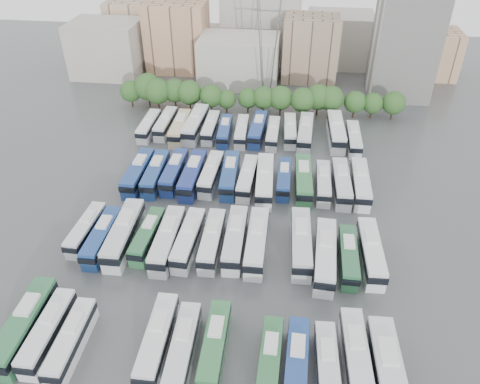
# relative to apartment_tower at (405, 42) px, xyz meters

# --- Properties ---
(ground) EXTENTS (220.00, 220.00, 0.00)m
(ground) POSITION_rel_apartment_tower_xyz_m (-34.00, -58.00, -13.00)
(ground) COLOR #424447
(ground) RESTS_ON ground
(tree_line) EXTENTS (65.46, 7.63, 8.07)m
(tree_line) POSITION_rel_apartment_tower_xyz_m (-35.64, -15.86, -8.78)
(tree_line) COLOR black
(tree_line) RESTS_ON ground
(city_buildings) EXTENTS (102.00, 35.00, 20.00)m
(city_buildings) POSITION_rel_apartment_tower_xyz_m (-41.46, 13.86, -5.13)
(city_buildings) COLOR #9E998E
(city_buildings) RESTS_ON ground
(apartment_tower) EXTENTS (14.00, 14.00, 26.00)m
(apartment_tower) POSITION_rel_apartment_tower_xyz_m (0.00, 0.00, 0.00)
(apartment_tower) COLOR silver
(apartment_tower) RESTS_ON ground
(electricity_pylon) EXTENTS (9.00, 6.91, 33.83)m
(electricity_pylon) POSITION_rel_apartment_tower_xyz_m (-32.00, -8.00, 5.66)
(electricity_pylon) COLOR slate
(electricity_pylon) RESTS_ON ground
(bus_r0_s0) EXTENTS (3.12, 13.21, 4.13)m
(bus_r0_s0) POSITION_rel_apartment_tower_xyz_m (-55.31, -82.03, -10.97)
(bus_r0_s0) COLOR #2E6C42
(bus_r0_s0) RESTS_ON ground
(bus_r0_s1) EXTENTS (2.53, 11.51, 3.61)m
(bus_r0_s1) POSITION_rel_apartment_tower_xyz_m (-52.23, -82.37, -11.23)
(bus_r0_s1) COLOR silver
(bus_r0_s1) RESTS_ON ground
(bus_r0_s2) EXTENTS (2.57, 11.08, 3.47)m
(bus_r0_s2) POSITION_rel_apartment_tower_xyz_m (-48.99, -83.20, -11.30)
(bus_r0_s2) COLOR silver
(bus_r0_s2) RESTS_ON ground
(bus_r0_s5) EXTENTS (2.84, 12.07, 3.77)m
(bus_r0_s5) POSITION_rel_apartment_tower_xyz_m (-38.91, -81.89, -11.15)
(bus_r0_s5) COLOR silver
(bus_r0_s5) RESTS_ON ground
(bus_r0_s6) EXTENTS (2.83, 11.62, 3.63)m
(bus_r0_s6) POSITION_rel_apartment_tower_xyz_m (-35.71, -82.64, -11.22)
(bus_r0_s6) COLOR silver
(bus_r0_s6) RESTS_ON ground
(bus_r0_s7) EXTENTS (2.65, 11.50, 3.60)m
(bus_r0_s7) POSITION_rel_apartment_tower_xyz_m (-32.13, -81.80, -11.23)
(bus_r0_s7) COLOR #317240
(bus_r0_s7) RESTS_ON ground
(bus_r0_s9) EXTENTS (2.60, 11.01, 3.44)m
(bus_r0_s9) POSITION_rel_apartment_tower_xyz_m (-25.64, -83.11, -11.31)
(bus_r0_s9) COLOR #2D693D
(bus_r0_s9) RESTS_ON ground
(bus_r0_s10) EXTENTS (2.83, 11.52, 3.59)m
(bus_r0_s10) POSITION_rel_apartment_tower_xyz_m (-22.65, -83.20, -11.24)
(bus_r0_s10) COLOR navy
(bus_r0_s10) RESTS_ON ground
(bus_r0_s11) EXTENTS (2.88, 11.05, 3.44)m
(bus_r0_s11) POSITION_rel_apartment_tower_xyz_m (-19.24, -83.10, -11.31)
(bus_r0_s11) COLOR silver
(bus_r0_s11) RESTS_ON ground
(bus_r0_s12) EXTENTS (3.24, 12.20, 3.79)m
(bus_r0_s12) POSITION_rel_apartment_tower_xyz_m (-16.01, -81.43, -11.14)
(bus_r0_s12) COLOR silver
(bus_r0_s12) RESTS_ON ground
(bus_r0_s13) EXTENTS (3.56, 13.69, 4.26)m
(bus_r0_s13) POSITION_rel_apartment_tower_xyz_m (-12.75, -83.44, -10.91)
(bus_r0_s13) COLOR silver
(bus_r0_s13) RESTS_ON ground
(bus_r1_s0) EXTENTS (2.81, 10.95, 3.41)m
(bus_r1_s0) POSITION_rel_apartment_tower_xyz_m (-55.30, -63.34, -11.33)
(bus_r1_s0) COLOR silver
(bus_r1_s0) RESTS_ON ground
(bus_r1_s1) EXTENTS (2.56, 11.71, 3.67)m
(bus_r1_s1) POSITION_rel_apartment_tower_xyz_m (-52.12, -64.89, -11.20)
(bus_r1_s1) COLOR navy
(bus_r1_s1) RESTS_ON ground
(bus_r1_s2) EXTENTS (3.30, 13.63, 4.25)m
(bus_r1_s2) POSITION_rel_apartment_tower_xyz_m (-48.99, -64.09, -10.91)
(bus_r1_s2) COLOR silver
(bus_r1_s2) RESTS_ON ground
(bus_r1_s3) EXTENTS (2.92, 11.16, 3.47)m
(bus_r1_s3) POSITION_rel_apartment_tower_xyz_m (-45.49, -63.65, -11.30)
(bus_r1_s3) COLOR #2C673D
(bus_r1_s3) RESTS_ON ground
(bus_r1_s4) EXTENTS (2.85, 12.82, 4.02)m
(bus_r1_s4) POSITION_rel_apartment_tower_xyz_m (-42.20, -64.49, -11.03)
(bus_r1_s4) COLOR silver
(bus_r1_s4) RESTS_ON ground
(bus_r1_s5) EXTENTS (3.06, 12.12, 3.78)m
(bus_r1_s5) POSITION_rel_apartment_tower_xyz_m (-39.17, -63.92, -11.15)
(bus_r1_s5) COLOR white
(bus_r1_s5) RESTS_ON ground
(bus_r1_s6) EXTENTS (2.77, 11.95, 3.74)m
(bus_r1_s6) POSITION_rel_apartment_tower_xyz_m (-35.66, -63.63, -11.16)
(bus_r1_s6) COLOR silver
(bus_r1_s6) RESTS_ON ground
(bus_r1_s7) EXTENTS (3.03, 12.66, 3.95)m
(bus_r1_s7) POSITION_rel_apartment_tower_xyz_m (-32.29, -62.97, -11.06)
(bus_r1_s7) COLOR silver
(bus_r1_s7) RESTS_ON ground
(bus_r1_s8) EXTENTS (2.93, 12.94, 4.05)m
(bus_r1_s8) POSITION_rel_apartment_tower_xyz_m (-29.03, -63.31, -11.01)
(bus_r1_s8) COLOR silver
(bus_r1_s8) RESTS_ON ground
(bus_r1_s10) EXTENTS (3.43, 13.28, 4.13)m
(bus_r1_s10) POSITION_rel_apartment_tower_xyz_m (-22.56, -62.72, -10.97)
(bus_r1_s10) COLOR silver
(bus_r1_s10) RESTS_ON ground
(bus_r1_s11) EXTENTS (3.42, 13.33, 4.15)m
(bus_r1_s11) POSITION_rel_apartment_tower_xyz_m (-19.11, -65.04, -10.96)
(bus_r1_s11) COLOR silver
(bus_r1_s11) RESTS_ON ground
(bus_r1_s12) EXTENTS (2.49, 11.24, 3.52)m
(bus_r1_s12) POSITION_rel_apartment_tower_xyz_m (-15.79, -64.50, -11.27)
(bus_r1_s12) COLOR #2A633E
(bus_r1_s12) RESTS_ON ground
(bus_r1_s13) EXTENTS (3.20, 12.58, 3.92)m
(bus_r1_s13) POSITION_rel_apartment_tower_xyz_m (-12.56, -63.42, -11.08)
(bus_r1_s13) COLOR white
(bus_r1_s13) RESTS_ON ground
(bus_r2_s1) EXTENTS (2.84, 12.68, 3.97)m
(bus_r2_s1) POSITION_rel_apartment_tower_xyz_m (-52.08, -47.15, -11.05)
(bus_r2_s1) COLOR navy
(bus_r2_s1) RESTS_ON ground
(bus_r2_s2) EXTENTS (2.98, 12.33, 3.85)m
(bus_r2_s2) POSITION_rel_apartment_tower_xyz_m (-48.94, -46.91, -11.11)
(bus_r2_s2) COLOR navy
(bus_r2_s2) RESTS_ON ground
(bus_r2_s3) EXTENTS (2.79, 12.19, 3.81)m
(bus_r2_s3) POSITION_rel_apartment_tower_xyz_m (-45.74, -45.90, -11.13)
(bus_r2_s3) COLOR navy
(bus_r2_s3) RESTS_ON ground
(bus_r2_s4) EXTENTS (3.00, 12.95, 4.05)m
(bus_r2_s4) POSITION_rel_apartment_tower_xyz_m (-42.18, -46.68, -11.01)
(bus_r2_s4) COLOR navy
(bus_r2_s4) RESTS_ON ground
(bus_r2_s5) EXTENTS (2.99, 11.91, 3.71)m
(bus_r2_s5) POSITION_rel_apartment_tower_xyz_m (-39.01, -45.67, -11.18)
(bus_r2_s5) COLOR silver
(bus_r2_s5) RESTS_ON ground
(bus_r2_s6) EXTENTS (3.23, 12.41, 3.86)m
(bus_r2_s6) POSITION_rel_apartment_tower_xyz_m (-35.59, -45.76, -11.11)
(bus_r2_s6) COLOR navy
(bus_r2_s6) RESTS_ON ground
(bus_r2_s7) EXTENTS (2.89, 11.72, 3.65)m
(bus_r2_s7) POSITION_rel_apartment_tower_xyz_m (-32.36, -46.14, -11.21)
(bus_r2_s7) COLOR silver
(bus_r2_s7) RESTS_ON ground
(bus_r2_s8) EXTENTS (3.59, 13.52, 4.20)m
(bus_r2_s8) POSITION_rel_apartment_tower_xyz_m (-29.21, -46.97, -10.94)
(bus_r2_s8) COLOR white
(bus_r2_s8) RESTS_ON ground
(bus_r2_s9) EXTENTS (2.47, 10.82, 3.39)m
(bus_r2_s9) POSITION_rel_apartment_tower_xyz_m (-25.90, -45.34, -11.34)
(bus_r2_s9) COLOR navy
(bus_r2_s9) RESTS_ON ground
(bus_r2_s10) EXTENTS (3.35, 12.96, 4.03)m
(bus_r2_s10) POSITION_rel_apartment_tower_xyz_m (-22.47, -45.75, -11.02)
(bus_r2_s10) COLOR #307240
(bus_r2_s10) RESTS_ON ground
(bus_r2_s11) EXTENTS (2.49, 11.13, 3.49)m
(bus_r2_s11) POSITION_rel_apartment_tower_xyz_m (-18.98, -45.90, -11.29)
(bus_r2_s11) COLOR silver
(bus_r2_s11) RESTS_ON ground
(bus_r2_s12) EXTENTS (3.14, 12.52, 3.90)m
(bus_r2_s12) POSITION_rel_apartment_tower_xyz_m (-15.85, -45.87, -11.08)
(bus_r2_s12) COLOR silver
(bus_r2_s12) RESTS_ON ground
(bus_r2_s13) EXTENTS (2.81, 12.66, 3.97)m
(bus_r2_s13) POSITION_rel_apartment_tower_xyz_m (-12.57, -45.64, -11.05)
(bus_r2_s13) COLOR silver
(bus_r2_s13) RESTS_ON ground
(bus_r3_s0) EXTENTS (2.48, 11.23, 3.52)m
(bus_r3_s0) POSITION_rel_apartment_tower_xyz_m (-55.60, -28.57, -11.27)
(bus_r3_s0) COLOR white
(bus_r3_s0) RESTS_ON ground
(bus_r3_s1) EXTENTS (2.68, 11.57, 3.62)m
(bus_r3_s1) POSITION_rel_apartment_tower_xyz_m (-52.29, -27.10, -11.22)
(bus_r3_s1) COLOR silver
(bus_r3_s1) RESTS_ON ground
(bus_r3_s2) EXTENTS (2.90, 12.36, 3.86)m
(bus_r3_s2) POSITION_rel_apartment_tower_xyz_m (-48.68, -28.87, -11.10)
(bus_r3_s2) COLOR #CEBC8D
(bus_r3_s2) RESTS_ON ground
(bus_r3_s3) EXTENTS (3.49, 13.75, 4.28)m
(bus_r3_s3) POSITION_rel_apartment_tower_xyz_m (-45.66, -27.26, -10.90)
(bus_r3_s3) COLOR silver
(bus_r3_s3) RESTS_ON ground
(bus_r3_s4) EXTENTS (2.55, 11.23, 3.52)m
(bus_r3_s4) POSITION_rel_apartment_tower_xyz_m (-42.33, -27.61, -11.27)
(bus_r3_s4) COLOR silver
(bus_r3_s4) RESTS_ON ground
(bus_r3_s5) EXTENTS (2.88, 10.92, 3.39)m
(bus_r3_s5) POSITION_rel_apartment_tower_xyz_m (-39.12, -28.72, -11.33)
(bus_r3_s5) COLOR navy
(bus_r3_s5) RESTS_ON ground
(bus_r3_s6) EXTENTS (2.82, 10.98, 3.42)m
(bus_r3_s6) POSITION_rel_apartment_tower_xyz_m (-35.59, -28.43, -11.32)
(bus_r3_s6) COLOR silver
(bus_r3_s6) RESTS_ON ground
(bus_r3_s7) EXTENTS (3.22, 12.31, 3.83)m
(bus_r3_s7) POSITION_rel_apartment_tower_xyz_m (-32.27, -27.49, -11.12)
(bus_r3_s7) COLOR navy
(bus_r3_s7) RESTS_ON ground
(bus_r3_s8) EXTENTS (2.41, 10.92, 3.42)m
(bus_r3_s8) POSITION_rel_apartment_tower_xyz_m (-29.02, -28.50, -11.32)
(bus_r3_s8) COLOR silver
(bus_r3_s8) RESTS_ON ground
(bus_r3_s9) EXTENTS (3.06, 11.55, 3.59)m
(bus_r3_s9) POSITION_rel_apartment_tower_xyz_m (-25.56, -26.97, -11.24)
(bus_r3_s9) COLOR silver
(bus_r3_s9) RESTS_ON ground
(bus_r3_s10) EXTENTS (3.39, 13.14, 4.09)m
(bus_r3_s10) POSITION_rel_apartment_tower_xyz_m (-22.34, -27.93, -10.99)
(bus_r3_s10) COLOR silver
(bus_r3_s10) RESTS_ON ground
(bus_r3_s12) EXTENTS (3.59, 13.77, 4.28)m
(bus_r3_s12) POSITION_rel_apartment_tower_xyz_m (-16.01, -26.77, -10.90)
(bus_r3_s12) COLOR white
(bus_r3_s12) RESTS_ON ground
(bus_r3_s13) EXTENTS (2.59, 11.46, 3.59)m
(bus_r3_s13) POSITION_rel_apartment_tower_xyz_m (-12.53, -29.03, -11.24)
(bus_r3_s13) COLOR silver
(bus_r3_s13) RESTS_ON ground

